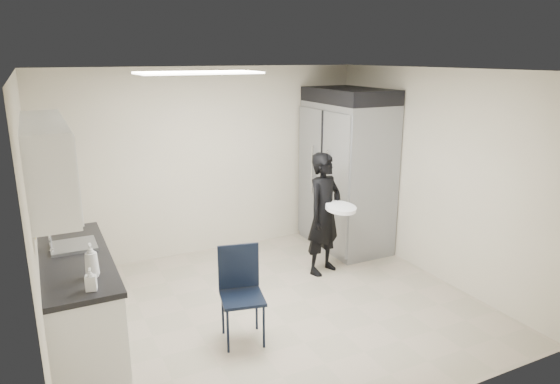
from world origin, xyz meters
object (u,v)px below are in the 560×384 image
lower_counter (79,303)px  man_tuxedo (324,214)px  folding_chair (242,298)px  commercial_fridge (347,176)px

lower_counter → man_tuxedo: 3.04m
lower_counter → folding_chair: (1.43, -0.67, 0.03)m
lower_counter → man_tuxedo: size_ratio=1.20×
lower_counter → folding_chair: folding_chair is taller
commercial_fridge → man_tuxedo: commercial_fridge is taller
lower_counter → folding_chair: bearing=-25.1°
folding_chair → man_tuxedo: size_ratio=0.58×
folding_chair → man_tuxedo: (1.57, 1.06, 0.33)m
man_tuxedo → lower_counter: bearing=165.5°
folding_chair → lower_counter: bearing=167.2°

